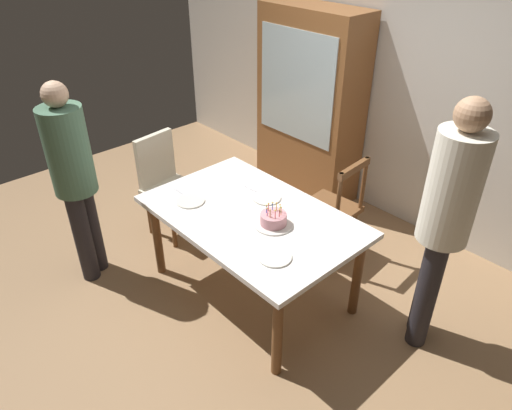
{
  "coord_description": "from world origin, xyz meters",
  "views": [
    {
      "loc": [
        2.14,
        -1.91,
        2.64
      ],
      "look_at": [
        0.05,
        0.0,
        0.85
      ],
      "focal_mm": 32.97,
      "sensor_mm": 36.0,
      "label": 1
    }
  ],
  "objects_px": {
    "birthday_cake": "(273,220)",
    "plate_near_guest": "(275,257)",
    "chair_upholstered": "(165,180)",
    "chair_spindle_back": "(331,210)",
    "person_guest": "(446,217)",
    "dining_table": "(251,223)",
    "china_cabinet": "(310,105)",
    "plate_near_celebrant": "(190,201)",
    "person_celebrant": "(73,174)",
    "plate_far_side": "(267,198)"
  },
  "relations": [
    {
      "from": "birthday_cake",
      "to": "plate_near_guest",
      "type": "height_order",
      "value": "birthday_cake"
    },
    {
      "from": "person_guest",
      "to": "china_cabinet",
      "type": "distance_m",
      "value": 2.23
    },
    {
      "from": "plate_near_celebrant",
      "to": "chair_upholstered",
      "type": "relative_size",
      "value": 0.23
    },
    {
      "from": "plate_near_celebrant",
      "to": "chair_spindle_back",
      "type": "xyz_separation_m",
      "value": [
        0.53,
        1.06,
        -0.29
      ]
    },
    {
      "from": "chair_upholstered",
      "to": "person_guest",
      "type": "height_order",
      "value": "person_guest"
    },
    {
      "from": "birthday_cake",
      "to": "chair_upholstered",
      "type": "bearing_deg",
      "value": -179.48
    },
    {
      "from": "chair_upholstered",
      "to": "china_cabinet",
      "type": "height_order",
      "value": "china_cabinet"
    },
    {
      "from": "dining_table",
      "to": "chair_spindle_back",
      "type": "distance_m",
      "value": 0.86
    },
    {
      "from": "dining_table",
      "to": "plate_far_side",
      "type": "distance_m",
      "value": 0.26
    },
    {
      "from": "plate_near_celebrant",
      "to": "person_celebrant",
      "type": "xyz_separation_m",
      "value": [
        -0.64,
        -0.6,
        0.2
      ]
    },
    {
      "from": "dining_table",
      "to": "person_celebrant",
      "type": "bearing_deg",
      "value": -142.38
    },
    {
      "from": "plate_far_side",
      "to": "dining_table",
      "type": "bearing_deg",
      "value": -70.83
    },
    {
      "from": "plate_near_guest",
      "to": "birthday_cake",
      "type": "bearing_deg",
      "value": 137.2
    },
    {
      "from": "chair_spindle_back",
      "to": "chair_upholstered",
      "type": "bearing_deg",
      "value": -147.21
    },
    {
      "from": "dining_table",
      "to": "person_celebrant",
      "type": "height_order",
      "value": "person_celebrant"
    },
    {
      "from": "birthday_cake",
      "to": "chair_upholstered",
      "type": "distance_m",
      "value": 1.42
    },
    {
      "from": "china_cabinet",
      "to": "plate_near_guest",
      "type": "bearing_deg",
      "value": -53.37
    },
    {
      "from": "birthday_cake",
      "to": "chair_spindle_back",
      "type": "distance_m",
      "value": 0.89
    },
    {
      "from": "chair_upholstered",
      "to": "birthday_cake",
      "type": "bearing_deg",
      "value": 0.52
    },
    {
      "from": "plate_far_side",
      "to": "person_guest",
      "type": "height_order",
      "value": "person_guest"
    },
    {
      "from": "plate_near_celebrant",
      "to": "plate_far_side",
      "type": "height_order",
      "value": "same"
    },
    {
      "from": "plate_near_celebrant",
      "to": "plate_near_guest",
      "type": "height_order",
      "value": "same"
    },
    {
      "from": "plate_near_guest",
      "to": "chair_spindle_back",
      "type": "height_order",
      "value": "chair_spindle_back"
    },
    {
      "from": "plate_far_side",
      "to": "person_celebrant",
      "type": "distance_m",
      "value": 1.47
    },
    {
      "from": "plate_near_guest",
      "to": "chair_spindle_back",
      "type": "distance_m",
      "value": 1.17
    },
    {
      "from": "plate_far_side",
      "to": "chair_upholstered",
      "type": "height_order",
      "value": "chair_upholstered"
    },
    {
      "from": "dining_table",
      "to": "chair_spindle_back",
      "type": "height_order",
      "value": "chair_spindle_back"
    },
    {
      "from": "plate_near_celebrant",
      "to": "chair_spindle_back",
      "type": "bearing_deg",
      "value": 63.36
    },
    {
      "from": "dining_table",
      "to": "plate_far_side",
      "type": "height_order",
      "value": "plate_far_side"
    },
    {
      "from": "dining_table",
      "to": "plate_near_celebrant",
      "type": "relative_size",
      "value": 7.28
    },
    {
      "from": "dining_table",
      "to": "birthday_cake",
      "type": "xyz_separation_m",
      "value": [
        0.21,
        0.02,
        0.13
      ]
    },
    {
      "from": "person_celebrant",
      "to": "china_cabinet",
      "type": "distance_m",
      "value": 2.4
    },
    {
      "from": "chair_spindle_back",
      "to": "person_guest",
      "type": "distance_m",
      "value": 1.24
    },
    {
      "from": "person_celebrant",
      "to": "person_guest",
      "type": "bearing_deg",
      "value": 32.17
    },
    {
      "from": "birthday_cake",
      "to": "person_guest",
      "type": "xyz_separation_m",
      "value": [
        0.95,
        0.55,
        0.24
      ]
    },
    {
      "from": "plate_near_guest",
      "to": "china_cabinet",
      "type": "bearing_deg",
      "value": 126.63
    },
    {
      "from": "plate_near_celebrant",
      "to": "china_cabinet",
      "type": "bearing_deg",
      "value": 102.87
    },
    {
      "from": "plate_near_celebrant",
      "to": "chair_spindle_back",
      "type": "height_order",
      "value": "chair_spindle_back"
    },
    {
      "from": "plate_far_side",
      "to": "person_celebrant",
      "type": "relative_size",
      "value": 0.13
    },
    {
      "from": "plate_far_side",
      "to": "chair_spindle_back",
      "type": "relative_size",
      "value": 0.23
    },
    {
      "from": "plate_near_celebrant",
      "to": "chair_spindle_back",
      "type": "distance_m",
      "value": 1.23
    },
    {
      "from": "chair_spindle_back",
      "to": "china_cabinet",
      "type": "height_order",
      "value": "china_cabinet"
    },
    {
      "from": "china_cabinet",
      "to": "plate_far_side",
      "type": "bearing_deg",
      "value": -59.92
    },
    {
      "from": "chair_upholstered",
      "to": "plate_far_side",
      "type": "bearing_deg",
      "value": 11.36
    },
    {
      "from": "plate_near_celebrant",
      "to": "dining_table",
      "type": "bearing_deg",
      "value": 27.61
    },
    {
      "from": "plate_near_celebrant",
      "to": "person_celebrant",
      "type": "distance_m",
      "value": 0.9
    },
    {
      "from": "person_celebrant",
      "to": "birthday_cake",
      "type": "bearing_deg",
      "value": 33.46
    },
    {
      "from": "china_cabinet",
      "to": "dining_table",
      "type": "bearing_deg",
      "value": -61.41
    },
    {
      "from": "plate_far_side",
      "to": "chair_spindle_back",
      "type": "bearing_deg",
      "value": 73.95
    },
    {
      "from": "plate_far_side",
      "to": "person_celebrant",
      "type": "bearing_deg",
      "value": -133.24
    }
  ]
}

